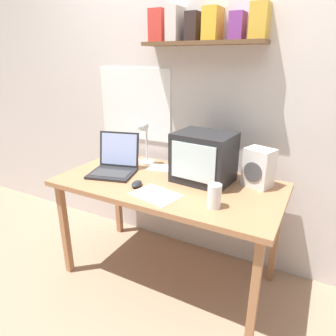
{
  "coord_description": "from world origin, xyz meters",
  "views": [
    {
      "loc": [
        0.88,
        -1.63,
        1.54
      ],
      "look_at": [
        0.0,
        0.0,
        0.86
      ],
      "focal_mm": 32.0,
      "sensor_mm": 36.0,
      "label": 1
    }
  ],
  "objects_px": {
    "juice_glass": "(214,197)",
    "computer_mouse": "(137,184)",
    "loose_paper_near_laptop": "(123,162)",
    "desk_lamp": "(145,138)",
    "space_heater": "(259,168)",
    "crt_monitor": "(204,157)",
    "corner_desk": "(168,191)",
    "laptop": "(115,163)",
    "loose_paper_near_monitor": "(156,195)",
    "printed_handout": "(164,168)"
  },
  "relations": [
    {
      "from": "crt_monitor",
      "to": "laptop",
      "type": "distance_m",
      "value": 0.65
    },
    {
      "from": "crt_monitor",
      "to": "juice_glass",
      "type": "relative_size",
      "value": 2.91
    },
    {
      "from": "juice_glass",
      "to": "space_heater",
      "type": "height_order",
      "value": "space_heater"
    },
    {
      "from": "laptop",
      "to": "desk_lamp",
      "type": "relative_size",
      "value": 1.09
    },
    {
      "from": "laptop",
      "to": "space_heater",
      "type": "height_order",
      "value": "laptop"
    },
    {
      "from": "corner_desk",
      "to": "space_heater",
      "type": "distance_m",
      "value": 0.61
    },
    {
      "from": "computer_mouse",
      "to": "space_heater",
      "type": "bearing_deg",
      "value": 28.79
    },
    {
      "from": "corner_desk",
      "to": "desk_lamp",
      "type": "bearing_deg",
      "value": 144.5
    },
    {
      "from": "corner_desk",
      "to": "laptop",
      "type": "distance_m",
      "value": 0.45
    },
    {
      "from": "desk_lamp",
      "to": "printed_handout",
      "type": "relative_size",
      "value": 1.3
    },
    {
      "from": "desk_lamp",
      "to": "space_heater",
      "type": "height_order",
      "value": "desk_lamp"
    },
    {
      "from": "crt_monitor",
      "to": "laptop",
      "type": "xyz_separation_m",
      "value": [
        -0.63,
        -0.14,
        -0.1
      ]
    },
    {
      "from": "crt_monitor",
      "to": "desk_lamp",
      "type": "relative_size",
      "value": 1.15
    },
    {
      "from": "computer_mouse",
      "to": "printed_handout",
      "type": "distance_m",
      "value": 0.38
    },
    {
      "from": "desk_lamp",
      "to": "juice_glass",
      "type": "relative_size",
      "value": 2.53
    },
    {
      "from": "corner_desk",
      "to": "space_heater",
      "type": "xyz_separation_m",
      "value": [
        0.54,
        0.22,
        0.19
      ]
    },
    {
      "from": "desk_lamp",
      "to": "juice_glass",
      "type": "distance_m",
      "value": 0.85
    },
    {
      "from": "printed_handout",
      "to": "loose_paper_near_monitor",
      "type": "xyz_separation_m",
      "value": [
        0.18,
        -0.44,
        0.0
      ]
    },
    {
      "from": "computer_mouse",
      "to": "loose_paper_near_monitor",
      "type": "distance_m",
      "value": 0.19
    },
    {
      "from": "computer_mouse",
      "to": "crt_monitor",
      "type": "bearing_deg",
      "value": 40.47
    },
    {
      "from": "corner_desk",
      "to": "juice_glass",
      "type": "xyz_separation_m",
      "value": [
        0.39,
        -0.19,
        0.13
      ]
    },
    {
      "from": "crt_monitor",
      "to": "space_heater",
      "type": "distance_m",
      "value": 0.36
    },
    {
      "from": "juice_glass",
      "to": "laptop",
      "type": "bearing_deg",
      "value": 167.15
    },
    {
      "from": "corner_desk",
      "to": "loose_paper_near_monitor",
      "type": "bearing_deg",
      "value": -81.45
    },
    {
      "from": "corner_desk",
      "to": "loose_paper_near_laptop",
      "type": "distance_m",
      "value": 0.55
    },
    {
      "from": "juice_glass",
      "to": "loose_paper_near_laptop",
      "type": "bearing_deg",
      "value": 157.04
    },
    {
      "from": "corner_desk",
      "to": "computer_mouse",
      "type": "bearing_deg",
      "value": -132.96
    },
    {
      "from": "corner_desk",
      "to": "printed_handout",
      "type": "bearing_deg",
      "value": 124.35
    },
    {
      "from": "printed_handout",
      "to": "juice_glass",
      "type": "bearing_deg",
      "value": -37.38
    },
    {
      "from": "juice_glass",
      "to": "loose_paper_near_laptop",
      "type": "xyz_separation_m",
      "value": [
        -0.9,
        0.38,
        -0.06
      ]
    },
    {
      "from": "juice_glass",
      "to": "printed_handout",
      "type": "xyz_separation_m",
      "value": [
        -0.55,
        0.42,
        -0.06
      ]
    },
    {
      "from": "crt_monitor",
      "to": "computer_mouse",
      "type": "distance_m",
      "value": 0.47
    },
    {
      "from": "computer_mouse",
      "to": "loose_paper_near_laptop",
      "type": "distance_m",
      "value": 0.5
    },
    {
      "from": "space_heater",
      "to": "computer_mouse",
      "type": "height_order",
      "value": "space_heater"
    },
    {
      "from": "crt_monitor",
      "to": "juice_glass",
      "type": "xyz_separation_m",
      "value": [
        0.2,
        -0.33,
        -0.1
      ]
    },
    {
      "from": "juice_glass",
      "to": "computer_mouse",
      "type": "distance_m",
      "value": 0.54
    },
    {
      "from": "corner_desk",
      "to": "juice_glass",
      "type": "distance_m",
      "value": 0.46
    },
    {
      "from": "crt_monitor",
      "to": "loose_paper_near_monitor",
      "type": "bearing_deg",
      "value": -109.92
    },
    {
      "from": "laptop",
      "to": "desk_lamp",
      "type": "distance_m",
      "value": 0.3
    },
    {
      "from": "desk_lamp",
      "to": "printed_handout",
      "type": "bearing_deg",
      "value": -6.17
    },
    {
      "from": "crt_monitor",
      "to": "juice_glass",
      "type": "height_order",
      "value": "crt_monitor"
    },
    {
      "from": "corner_desk",
      "to": "space_heater",
      "type": "relative_size",
      "value": 5.97
    },
    {
      "from": "printed_handout",
      "to": "loose_paper_near_laptop",
      "type": "bearing_deg",
      "value": -174.32
    },
    {
      "from": "juice_glass",
      "to": "computer_mouse",
      "type": "relative_size",
      "value": 1.18
    },
    {
      "from": "desk_lamp",
      "to": "loose_paper_near_laptop",
      "type": "relative_size",
      "value": 1.25
    },
    {
      "from": "computer_mouse",
      "to": "printed_handout",
      "type": "xyz_separation_m",
      "value": [
        -0.01,
        0.38,
        -0.01
      ]
    },
    {
      "from": "laptop",
      "to": "computer_mouse",
      "type": "relative_size",
      "value": 3.26
    },
    {
      "from": "juice_glass",
      "to": "crt_monitor",
      "type": "bearing_deg",
      "value": 121.17
    },
    {
      "from": "desk_lamp",
      "to": "loose_paper_near_monitor",
      "type": "relative_size",
      "value": 1.08
    },
    {
      "from": "printed_handout",
      "to": "corner_desk",
      "type": "bearing_deg",
      "value": -55.65
    }
  ]
}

